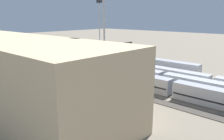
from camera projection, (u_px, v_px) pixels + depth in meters
The scene contains 15 objects.
ground_plane at pixel (128, 76), 70.56m from camera, with size 400.00×400.00×0.00m, color #756B5B.
track_bed_0 at pixel (151, 69), 79.53m from camera, with size 140.00×2.80×0.12m, color #4C443D.
track_bed_1 at pixel (142, 72), 75.94m from camera, with size 140.00×2.80×0.12m, color #3D3833.
track_bed_2 at pixel (133, 74), 72.34m from camera, with size 140.00×2.80×0.12m, color #3D3833.
track_bed_3 at pixel (123, 78), 68.74m from camera, with size 140.00×2.80×0.12m, color #3D3833.
track_bed_4 at pixel (112, 81), 65.15m from camera, with size 140.00×2.80×0.12m, color #3D3833.
track_bed_5 at pixel (100, 85), 61.55m from camera, with size 140.00×2.80×0.12m, color #3D3833.
train_on_track_2 at pixel (134, 69), 71.78m from camera, with size 95.60×3.06×3.80m.
train_on_track_1 at pixel (106, 58), 86.24m from camera, with size 71.40×3.06×5.00m.
train_on_track_3 at pixel (127, 72), 67.32m from camera, with size 119.80×3.00×3.80m.
train_on_track_4 at pixel (99, 71), 68.15m from camera, with size 95.60×3.06×3.80m.
light_mast_0 at pixel (99, 21), 95.80m from camera, with size 2.80×0.70×24.80m.
light_mast_1 at pixel (104, 13), 52.01m from camera, with size 2.80×0.70×29.99m.
signal_gantry at pixel (104, 49), 75.75m from camera, with size 0.70×30.00×8.80m.
maintenance_shed at pixel (14, 72), 46.76m from camera, with size 56.53×17.20×13.98m, color tan.
Camera 1 is at (-42.15, 53.86, 18.17)m, focal length 36.39 mm.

